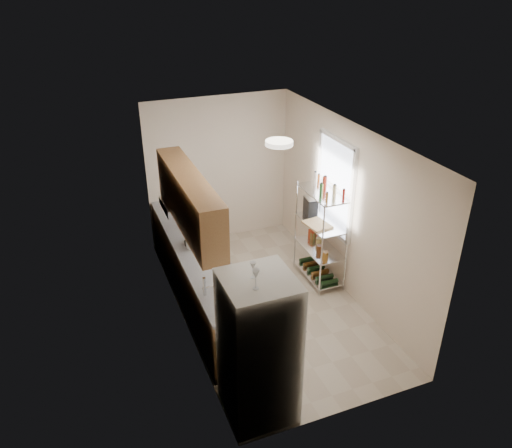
{
  "coord_description": "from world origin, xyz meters",
  "views": [
    {
      "loc": [
        -2.39,
        -5.56,
        4.48
      ],
      "look_at": [
        -0.08,
        0.25,
        1.21
      ],
      "focal_mm": 35.0,
      "sensor_mm": 36.0,
      "label": 1
    }
  ],
  "objects": [
    {
      "name": "room",
      "position": [
        0.0,
        0.0,
        1.3
      ],
      "size": [
        2.52,
        4.42,
        2.62
      ],
      "color": "#BFB19B",
      "rests_on": "ground"
    },
    {
      "name": "counter_run",
      "position": [
        -0.92,
        0.44,
        0.45
      ],
      "size": [
        0.63,
        3.51,
        0.9
      ],
      "color": "#A17444",
      "rests_on": "ground"
    },
    {
      "name": "upper_cabinets",
      "position": [
        -1.05,
        0.1,
        1.81
      ],
      "size": [
        0.33,
        2.2,
        0.72
      ],
      "primitive_type": "cube",
      "color": "#A17444",
      "rests_on": "room"
    },
    {
      "name": "range_hood",
      "position": [
        -1.0,
        0.9,
        1.39
      ],
      "size": [
        0.5,
        0.6,
        0.12
      ],
      "primitive_type": "cube",
      "color": "#B7BABC",
      "rests_on": "room"
    },
    {
      "name": "window",
      "position": [
        1.23,
        0.35,
        1.55
      ],
      "size": [
        0.06,
        1.0,
        1.46
      ],
      "primitive_type": "cube",
      "color": "white",
      "rests_on": "room"
    },
    {
      "name": "bakers_rack",
      "position": [
        1.0,
        0.3,
        1.11
      ],
      "size": [
        0.45,
        0.9,
        1.73
      ],
      "color": "silver",
      "rests_on": "ground"
    },
    {
      "name": "ceiling_dome",
      "position": [
        0.0,
        -0.3,
        2.57
      ],
      "size": [
        0.34,
        0.34,
        0.05
      ],
      "primitive_type": "cylinder",
      "color": "white",
      "rests_on": "room"
    },
    {
      "name": "refrigerator",
      "position": [
        -0.87,
        -1.8,
        0.88
      ],
      "size": [
        0.72,
        0.72,
        1.75
      ],
      "primitive_type": "cube",
      "color": "silver",
      "rests_on": "ground"
    },
    {
      "name": "wine_glass_a",
      "position": [
        -0.91,
        -1.75,
        1.84
      ],
      "size": [
        0.06,
        0.06,
        0.18
      ],
      "primitive_type": null,
      "color": "silver",
      "rests_on": "refrigerator"
    },
    {
      "name": "wine_glass_b",
      "position": [
        -0.95,
        -1.94,
        1.86
      ],
      "size": [
        0.08,
        0.08,
        0.21
      ],
      "primitive_type": null,
      "color": "silver",
      "rests_on": "refrigerator"
    },
    {
      "name": "rice_cooker",
      "position": [
        -0.91,
        0.5,
        1.01
      ],
      "size": [
        0.27,
        0.27,
        0.22
      ],
      "primitive_type": "cylinder",
      "color": "silver",
      "rests_on": "counter_run"
    },
    {
      "name": "frying_pan_large",
      "position": [
        -0.92,
        0.57,
        0.92
      ],
      "size": [
        0.33,
        0.33,
        0.05
      ],
      "primitive_type": "cylinder",
      "rotation": [
        0.0,
        0.0,
        -0.28
      ],
      "color": "black",
      "rests_on": "counter_run"
    },
    {
      "name": "frying_pan_small",
      "position": [
        -0.88,
        1.14,
        0.92
      ],
      "size": [
        0.23,
        0.23,
        0.04
      ],
      "primitive_type": "cylinder",
      "rotation": [
        0.0,
        0.0,
        0.07
      ],
      "color": "black",
      "rests_on": "counter_run"
    },
    {
      "name": "cutting_board",
      "position": [
        0.9,
        0.23,
        1.02
      ],
      "size": [
        0.36,
        0.44,
        0.03
      ],
      "primitive_type": "cube",
      "rotation": [
        0.0,
        0.0,
        0.14
      ],
      "color": "tan",
      "rests_on": "bakers_rack"
    },
    {
      "name": "espresso_machine",
      "position": [
        0.98,
        0.63,
        1.15
      ],
      "size": [
        0.18,
        0.25,
        0.28
      ],
      "primitive_type": "cube",
      "rotation": [
        0.0,
        0.0,
        -0.11
      ],
      "color": "black",
      "rests_on": "bakers_rack"
    },
    {
      "name": "storage_bag",
      "position": [
        1.05,
        0.63,
        0.63
      ],
      "size": [
        0.1,
        0.13,
        0.14
      ],
      "primitive_type": "cube",
      "rotation": [
        0.0,
        0.0,
        0.09
      ],
      "color": "#982D12",
      "rests_on": "bakers_rack"
    }
  ]
}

